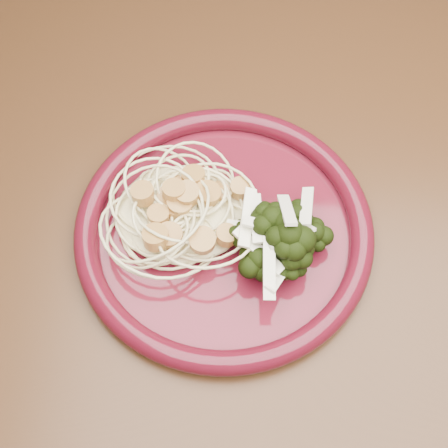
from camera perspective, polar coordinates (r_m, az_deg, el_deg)
dining_table at (r=0.65m, az=-1.93°, el=-10.16°), size 1.20×0.80×0.75m
dinner_plate at (r=0.58m, az=-0.00°, el=-0.48°), size 0.35×0.35×0.02m
spaghetti_pile at (r=0.58m, az=-3.99°, el=1.45°), size 0.15×0.15×0.03m
scallop_cluster at (r=0.55m, az=-4.20°, el=3.27°), size 0.15×0.15×0.04m
broccoli_pile at (r=0.55m, az=5.09°, el=-1.42°), size 0.12×0.15×0.05m
onion_garnish at (r=0.53m, az=5.33°, el=0.03°), size 0.08×0.10×0.05m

